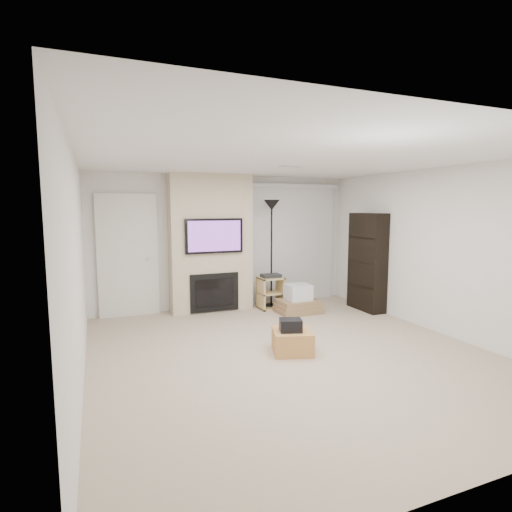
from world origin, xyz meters
name	(u,v)px	position (x,y,z in m)	size (l,w,h in m)	color
floor	(290,353)	(0.00, 0.00, 0.00)	(5.00, 5.50, 0.00)	tan
ceiling	(292,159)	(0.00, 0.00, 2.50)	(5.00, 5.50, 0.00)	white
wall_back	(226,242)	(0.00, 2.75, 1.25)	(5.00, 2.50, 0.00)	silver
wall_front	(485,309)	(0.00, -2.75, 1.25)	(5.00, 2.50, 0.00)	silver
wall_left	(78,270)	(-2.50, 0.00, 1.25)	(5.50, 2.50, 0.00)	silver
wall_right	(439,251)	(2.50, 0.00, 1.25)	(5.50, 2.50, 0.00)	silver
hvac_vent	(292,167)	(0.40, 0.80, 2.50)	(0.35, 0.18, 0.01)	silver
ottoman	(292,341)	(0.04, 0.01, 0.15)	(0.50, 0.50, 0.30)	#C08447
black_bag	(291,325)	(-0.01, -0.02, 0.38)	(0.28, 0.22, 0.16)	black
fireplace_wall	(211,244)	(-0.35, 2.54, 1.24)	(1.50, 0.47, 2.50)	beige
entry_door	(128,256)	(-1.80, 2.71, 1.05)	(1.02, 0.11, 2.14)	silver
vertical_blinds	(292,239)	(1.40, 2.70, 1.27)	(1.98, 0.10, 2.37)	silver
floor_lamp	(272,223)	(0.78, 2.34, 1.61)	(0.30, 0.30, 2.04)	black
av_stand	(271,290)	(0.71, 2.22, 0.35)	(0.45, 0.38, 0.66)	tan
box_stack	(298,302)	(1.06, 1.77, 0.20)	(0.77, 0.59, 0.52)	#91704A
bookshelf	(367,262)	(2.34, 1.49, 0.90)	(0.30, 0.80, 1.80)	black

